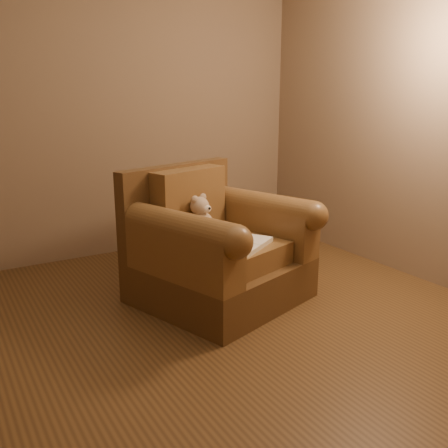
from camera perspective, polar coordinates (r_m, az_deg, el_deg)
floor at (r=3.18m, az=-1.63°, el=-13.03°), size 4.00×4.00×0.00m
room at (r=2.82m, az=-1.90°, el=19.53°), size 4.02×4.02×2.71m
armchair at (r=3.64m, az=-0.98°, el=-2.96°), size 1.32×1.28×0.96m
teddy_bear at (r=3.62m, az=-2.42°, el=0.33°), size 0.24×0.27×0.32m
guidebook at (r=3.42m, az=2.24°, el=-2.35°), size 0.51×0.45×0.04m
side_table at (r=4.03m, az=4.91°, el=-1.79°), size 0.45×0.45×0.62m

